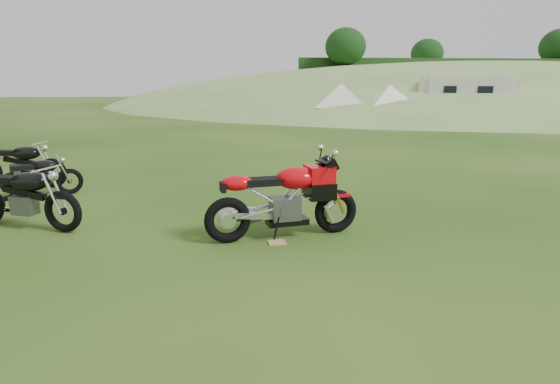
{
  "coord_description": "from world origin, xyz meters",
  "views": [
    {
      "loc": [
        -0.54,
        -6.03,
        2.27
      ],
      "look_at": [
        0.12,
        0.4,
        0.71
      ],
      "focal_mm": 30.0,
      "sensor_mm": 36.0,
      "label": 1
    }
  ],
  "objects_px": {
    "vintage_moto_a": "(22,195)",
    "tent_mid": "(341,101)",
    "caravan": "(465,99)",
    "plywood_board": "(277,242)",
    "vintage_moto_c": "(19,164)",
    "sport_motorcycle": "(283,194)",
    "tent_right": "(389,102)",
    "vintage_moto_d": "(36,176)"
  },
  "relations": [
    {
      "from": "tent_right",
      "to": "caravan",
      "type": "xyz_separation_m",
      "value": [
        4.49,
        0.41,
        0.11
      ]
    },
    {
      "from": "vintage_moto_a",
      "to": "vintage_moto_d",
      "type": "bearing_deg",
      "value": 127.48
    },
    {
      "from": "sport_motorcycle",
      "to": "tent_mid",
      "type": "xyz_separation_m",
      "value": [
        5.29,
        19.21,
        0.48
      ]
    },
    {
      "from": "vintage_moto_d",
      "to": "tent_right",
      "type": "height_order",
      "value": "tent_right"
    },
    {
      "from": "vintage_moto_c",
      "to": "caravan",
      "type": "relative_size",
      "value": 0.38
    },
    {
      "from": "tent_mid",
      "to": "vintage_moto_a",
      "type": "bearing_deg",
      "value": -103.43
    },
    {
      "from": "vintage_moto_a",
      "to": "caravan",
      "type": "height_order",
      "value": "caravan"
    },
    {
      "from": "vintage_moto_c",
      "to": "caravan",
      "type": "height_order",
      "value": "caravan"
    },
    {
      "from": "plywood_board",
      "to": "tent_right",
      "type": "xyz_separation_m",
      "value": [
        7.84,
        18.55,
        1.1
      ]
    },
    {
      "from": "sport_motorcycle",
      "to": "caravan",
      "type": "bearing_deg",
      "value": 46.25
    },
    {
      "from": "tent_right",
      "to": "caravan",
      "type": "bearing_deg",
      "value": 6.8
    },
    {
      "from": "plywood_board",
      "to": "vintage_moto_a",
      "type": "bearing_deg",
      "value": 164.47
    },
    {
      "from": "caravan",
      "to": "sport_motorcycle",
      "type": "bearing_deg",
      "value": -105.26
    },
    {
      "from": "sport_motorcycle",
      "to": "vintage_moto_d",
      "type": "bearing_deg",
      "value": 137.28
    },
    {
      "from": "tent_right",
      "to": "vintage_moto_a",
      "type": "bearing_deg",
      "value": -122.17
    },
    {
      "from": "vintage_moto_d",
      "to": "caravan",
      "type": "distance_m",
      "value": 23.08
    },
    {
      "from": "vintage_moto_a",
      "to": "tent_mid",
      "type": "xyz_separation_m",
      "value": [
        9.25,
        18.39,
        0.61
      ]
    },
    {
      "from": "sport_motorcycle",
      "to": "tent_right",
      "type": "relative_size",
      "value": 0.86
    },
    {
      "from": "plywood_board",
      "to": "vintage_moto_d",
      "type": "height_order",
      "value": "vintage_moto_d"
    },
    {
      "from": "vintage_moto_c",
      "to": "vintage_moto_a",
      "type": "bearing_deg",
      "value": -58.7
    },
    {
      "from": "plywood_board",
      "to": "vintage_moto_a",
      "type": "height_order",
      "value": "vintage_moto_a"
    },
    {
      "from": "vintage_moto_a",
      "to": "tent_mid",
      "type": "height_order",
      "value": "tent_mid"
    },
    {
      "from": "vintage_moto_a",
      "to": "vintage_moto_c",
      "type": "distance_m",
      "value": 3.29
    },
    {
      "from": "vintage_moto_c",
      "to": "caravan",
      "type": "bearing_deg",
      "value": 48.26
    },
    {
      "from": "sport_motorcycle",
      "to": "tent_right",
      "type": "height_order",
      "value": "tent_right"
    },
    {
      "from": "vintage_moto_a",
      "to": "caravan",
      "type": "relative_size",
      "value": 0.39
    },
    {
      "from": "plywood_board",
      "to": "vintage_moto_d",
      "type": "relative_size",
      "value": 0.15
    },
    {
      "from": "sport_motorcycle",
      "to": "tent_mid",
      "type": "distance_m",
      "value": 19.93
    },
    {
      "from": "tent_right",
      "to": "caravan",
      "type": "relative_size",
      "value": 0.49
    },
    {
      "from": "sport_motorcycle",
      "to": "tent_mid",
      "type": "relative_size",
      "value": 0.84
    },
    {
      "from": "plywood_board",
      "to": "vintage_moto_d",
      "type": "distance_m",
      "value": 5.42
    },
    {
      "from": "vintage_moto_a",
      "to": "tent_mid",
      "type": "distance_m",
      "value": 20.59
    },
    {
      "from": "plywood_board",
      "to": "vintage_moto_a",
      "type": "xyz_separation_m",
      "value": [
        -3.84,
        1.07,
        0.52
      ]
    },
    {
      "from": "caravan",
      "to": "plywood_board",
      "type": "bearing_deg",
      "value": -105.18
    },
    {
      "from": "tent_mid",
      "to": "caravan",
      "type": "xyz_separation_m",
      "value": [
        6.92,
        -0.5,
        0.08
      ]
    },
    {
      "from": "sport_motorcycle",
      "to": "plywood_board",
      "type": "bearing_deg",
      "value": -126.87
    },
    {
      "from": "vintage_moto_d",
      "to": "caravan",
      "type": "xyz_separation_m",
      "value": [
        16.75,
        15.86,
        0.78
      ]
    },
    {
      "from": "plywood_board",
      "to": "tent_right",
      "type": "bearing_deg",
      "value": 67.09
    },
    {
      "from": "tent_mid",
      "to": "caravan",
      "type": "distance_m",
      "value": 6.94
    },
    {
      "from": "plywood_board",
      "to": "tent_right",
      "type": "height_order",
      "value": "tent_right"
    },
    {
      "from": "tent_mid",
      "to": "sport_motorcycle",
      "type": "bearing_deg",
      "value": -92.12
    },
    {
      "from": "sport_motorcycle",
      "to": "vintage_moto_a",
      "type": "xyz_separation_m",
      "value": [
        -3.96,
        0.82,
        -0.13
      ]
    }
  ]
}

